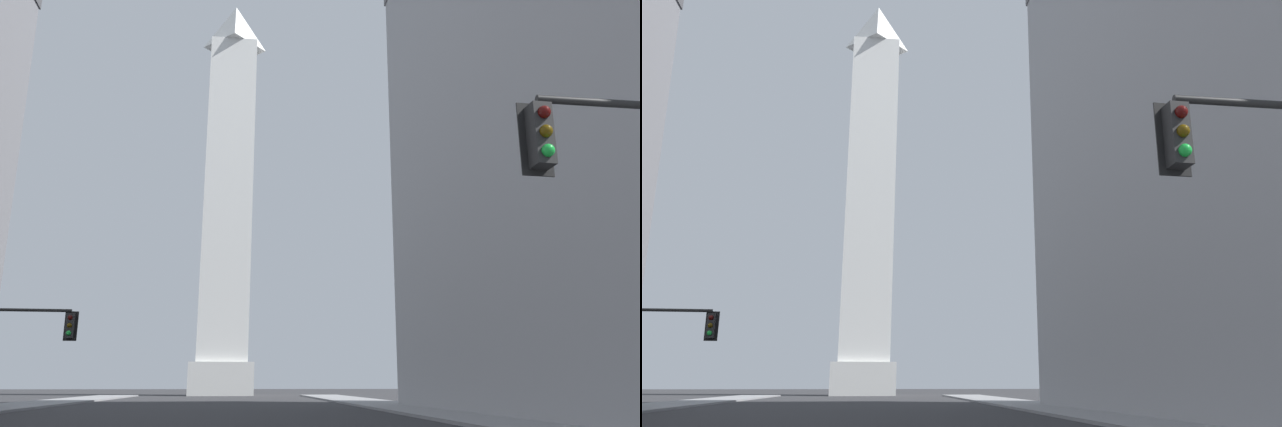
% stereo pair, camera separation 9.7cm
% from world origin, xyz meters
% --- Properties ---
extents(sidewalk_right, '(5.00, 106.90, 0.15)m').
position_xyz_m(sidewalk_right, '(13.03, 32.07, 0.07)').
color(sidewalk_right, gray).
rests_on(sidewalk_right, ground_plane).
extents(obelisk, '(8.71, 8.71, 60.89)m').
position_xyz_m(obelisk, '(0.00, 89.08, 29.34)').
color(obelisk, silver).
rests_on(obelisk, ground_plane).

